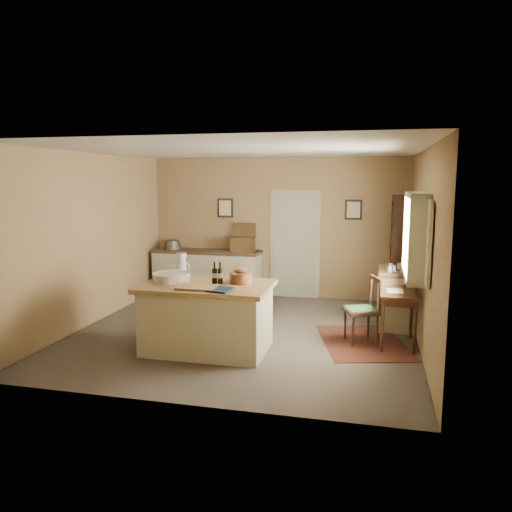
{
  "coord_description": "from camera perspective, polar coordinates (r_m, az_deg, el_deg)",
  "views": [
    {
      "loc": [
        1.85,
        -7.01,
        2.28
      ],
      "look_at": [
        0.14,
        0.13,
        1.15
      ],
      "focal_mm": 35.0,
      "sensor_mm": 36.0,
      "label": 1
    }
  ],
  "objects": [
    {
      "name": "sideboard",
      "position": [
        9.91,
        -5.55,
        -1.75
      ],
      "size": [
        2.13,
        0.61,
        1.18
      ],
      "color": "#BDB994",
      "rests_on": "ground"
    },
    {
      "name": "wall_left",
      "position": [
        8.3,
        -18.25,
        1.87
      ],
      "size": [
        0.1,
        5.0,
        2.7
      ],
      "primitive_type": "cube",
      "color": "#93744D",
      "rests_on": "ground"
    },
    {
      "name": "framed_prints",
      "position": [
        9.65,
        3.61,
        5.4
      ],
      "size": [
        2.82,
        0.02,
        0.38
      ],
      "color": "black",
      "rests_on": "ground"
    },
    {
      "name": "wall_front",
      "position": [
        4.96,
        -8.7,
        -2.16
      ],
      "size": [
        5.0,
        0.1,
        2.7
      ],
      "primitive_type": "cube",
      "color": "#93744D",
      "rests_on": "ground"
    },
    {
      "name": "ground",
      "position": [
        7.6,
        -1.27,
        -8.71
      ],
      "size": [
        5.0,
        5.0,
        0.0
      ],
      "primitive_type": "plane",
      "color": "#52473E",
      "rests_on": "ground"
    },
    {
      "name": "work_island",
      "position": [
        6.75,
        -5.67,
        -6.76
      ],
      "size": [
        1.71,
        1.12,
        1.2
      ],
      "rotation": [
        0.0,
        0.0,
        0.0
      ],
      "color": "#BDB994",
      "rests_on": "ground"
    },
    {
      "name": "door",
      "position": [
        9.68,
        4.44,
        1.45
      ],
      "size": [
        0.97,
        0.06,
        2.11
      ],
      "primitive_type": "cube",
      "color": "#ADAB92",
      "rests_on": "ground"
    },
    {
      "name": "writing_desk",
      "position": [
        7.14,
        15.97,
        -4.71
      ],
      "size": [
        0.49,
        0.8,
        0.82
      ],
      "color": "#361C10",
      "rests_on": "ground"
    },
    {
      "name": "right_cabinet",
      "position": [
        8.12,
        15.63,
        -4.55
      ],
      "size": [
        0.54,
        0.97,
        0.99
      ],
      "color": "#BDB994",
      "rests_on": "ground"
    },
    {
      "name": "desk_chair",
      "position": [
        7.18,
        11.94,
        -6.13
      ],
      "size": [
        0.56,
        0.56,
        0.92
      ],
      "primitive_type": null,
      "rotation": [
        0.0,
        0.0,
        0.37
      ],
      "color": "black",
      "rests_on": "ground"
    },
    {
      "name": "ceiling",
      "position": [
        7.26,
        -1.35,
        12.06
      ],
      "size": [
        5.0,
        5.0,
        0.0
      ],
      "primitive_type": "plane",
      "color": "silver",
      "rests_on": "wall_back"
    },
    {
      "name": "wall_right",
      "position": [
        7.1,
        18.6,
        0.76
      ],
      "size": [
        0.1,
        5.0,
        2.7
      ],
      "primitive_type": "cube",
      "color": "#93744D",
      "rests_on": "ground"
    },
    {
      "name": "window",
      "position": [
        6.87,
        18.18,
        2.21
      ],
      "size": [
        0.25,
        1.99,
        1.12
      ],
      "color": "#BDB994",
      "rests_on": "ground"
    },
    {
      "name": "shelving_unit",
      "position": [
        9.11,
        16.49,
        0.32
      ],
      "size": [
        0.34,
        0.9,
        2.01
      ],
      "color": "black",
      "rests_on": "ground"
    },
    {
      "name": "rug",
      "position": [
        7.31,
        12.17,
        -9.61
      ],
      "size": [
        1.47,
        1.83,
        0.01
      ],
      "primitive_type": "cube",
      "rotation": [
        0.0,
        0.0,
        0.26
      ],
      "color": "#411C10",
      "rests_on": "ground"
    },
    {
      "name": "wall_back",
      "position": [
        9.73,
        2.45,
        3.26
      ],
      "size": [
        5.0,
        0.1,
        2.7
      ],
      "primitive_type": "cube",
      "color": "#93744D",
      "rests_on": "ground"
    }
  ]
}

